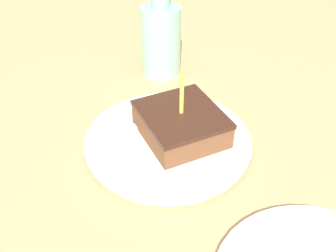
% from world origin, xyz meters
% --- Properties ---
extents(ground_plane, '(2.40, 2.40, 0.04)m').
position_xyz_m(ground_plane, '(0.00, 0.00, -0.02)').
color(ground_plane, tan).
rests_on(ground_plane, ground).
extents(plate, '(0.24, 0.24, 0.02)m').
position_xyz_m(plate, '(0.01, -0.01, 0.01)').
color(plate, white).
rests_on(plate, ground_plane).
extents(cake_slice, '(0.11, 0.12, 0.11)m').
position_xyz_m(cake_slice, '(-0.01, -0.01, 0.04)').
color(cake_slice, brown).
rests_on(cake_slice, plate).
extents(fork, '(0.16, 0.08, 0.00)m').
position_xyz_m(fork, '(-0.01, -0.07, 0.02)').
color(fork, '#B2B2B7').
rests_on(fork, plate).
extents(bottle, '(0.07, 0.07, 0.17)m').
position_xyz_m(bottle, '(-0.08, -0.21, 0.07)').
color(bottle, '#8CD1B2').
rests_on(bottle, ground_plane).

